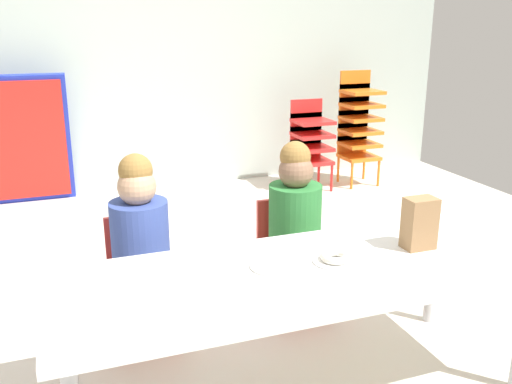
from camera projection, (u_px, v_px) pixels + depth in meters
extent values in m
cube|color=silver|center=(244.00, 317.00, 2.92)|extent=(5.79, 5.09, 0.02)
cube|color=#B24C47|center=(392.00, 288.00, 3.22)|extent=(0.43, 0.43, 0.00)
cube|color=#B2C1B7|center=(148.00, 52.00, 4.85)|extent=(5.79, 0.10, 2.42)
cube|color=white|center=(299.00, 274.00, 2.16)|extent=(1.90, 0.71, 0.04)
cylinder|color=#B2B2B7|center=(68.00, 339.00, 2.22)|extent=(0.05, 0.05, 0.52)
cylinder|color=#B2B2B7|center=(432.00, 274.00, 2.79)|extent=(0.05, 0.05, 0.52)
cube|color=red|center=(143.00, 286.00, 2.58)|extent=(0.32, 0.30, 0.03)
cube|color=red|center=(136.00, 244.00, 2.67)|extent=(0.29, 0.02, 0.30)
cylinder|color=#384C99|center=(141.00, 242.00, 2.51)|extent=(0.30, 0.30, 0.38)
sphere|color=tan|center=(137.00, 187.00, 2.44)|extent=(0.17, 0.17, 0.17)
sphere|color=olive|center=(135.00, 171.00, 2.43)|extent=(0.15, 0.15, 0.15)
cylinder|color=red|center=(118.00, 335.00, 2.46)|extent=(0.02, 0.02, 0.28)
cylinder|color=red|center=(181.00, 323.00, 2.55)|extent=(0.02, 0.02, 0.28)
cylinder|color=red|center=(112.00, 307.00, 2.69)|extent=(0.02, 0.02, 0.28)
cylinder|color=red|center=(169.00, 298.00, 2.78)|extent=(0.02, 0.02, 0.28)
cube|color=red|center=(294.00, 263.00, 2.83)|extent=(0.32, 0.30, 0.03)
cube|color=red|center=(283.00, 225.00, 2.92)|extent=(0.29, 0.02, 0.30)
cylinder|color=#2D7A38|center=(295.00, 222.00, 2.76)|extent=(0.34, 0.34, 0.38)
sphere|color=#8C664C|center=(296.00, 171.00, 2.68)|extent=(0.17, 0.17, 0.17)
sphere|color=olive|center=(295.00, 157.00, 2.67)|extent=(0.15, 0.15, 0.15)
cylinder|color=red|center=(278.00, 306.00, 2.71)|extent=(0.02, 0.02, 0.28)
cylinder|color=red|center=(329.00, 296.00, 2.80)|extent=(0.02, 0.02, 0.28)
cylinder|color=red|center=(259.00, 283.00, 2.94)|extent=(0.02, 0.02, 0.28)
cylinder|color=red|center=(307.00, 275.00, 3.03)|extent=(0.02, 0.02, 0.28)
cube|color=red|center=(312.00, 161.00, 5.03)|extent=(0.32, 0.30, 0.03)
cube|color=red|center=(305.00, 148.00, 5.13)|extent=(0.30, 0.02, 0.18)
cube|color=red|center=(312.00, 148.00, 5.00)|extent=(0.32, 0.30, 0.03)
cube|color=red|center=(306.00, 135.00, 5.10)|extent=(0.30, 0.02, 0.18)
cube|color=red|center=(312.00, 135.00, 4.96)|extent=(0.32, 0.30, 0.03)
cube|color=red|center=(306.00, 122.00, 5.06)|extent=(0.30, 0.02, 0.18)
cube|color=red|center=(313.00, 122.00, 4.93)|extent=(0.32, 0.30, 0.03)
cube|color=red|center=(306.00, 109.00, 5.03)|extent=(0.30, 0.02, 0.18)
cylinder|color=red|center=(303.00, 180.00, 4.91)|extent=(0.02, 0.02, 0.26)
cylinder|color=red|center=(332.00, 177.00, 5.00)|extent=(0.02, 0.02, 0.26)
cylinder|color=red|center=(291.00, 173.00, 5.14)|extent=(0.02, 0.02, 0.26)
cylinder|color=red|center=(319.00, 170.00, 5.23)|extent=(0.02, 0.02, 0.26)
cube|color=orange|center=(359.00, 157.00, 5.19)|extent=(0.32, 0.30, 0.03)
cube|color=orange|center=(352.00, 144.00, 5.29)|extent=(0.30, 0.02, 0.18)
cube|color=orange|center=(360.00, 144.00, 5.16)|extent=(0.32, 0.30, 0.03)
cube|color=orange|center=(353.00, 132.00, 5.26)|extent=(0.30, 0.02, 0.18)
cube|color=orange|center=(360.00, 131.00, 5.12)|extent=(0.32, 0.30, 0.03)
cube|color=orange|center=(353.00, 119.00, 5.22)|extent=(0.30, 0.02, 0.18)
cube|color=orange|center=(361.00, 118.00, 5.09)|extent=(0.32, 0.30, 0.03)
cube|color=orange|center=(354.00, 106.00, 5.18)|extent=(0.30, 0.02, 0.18)
cube|color=orange|center=(362.00, 105.00, 5.05)|extent=(0.32, 0.30, 0.03)
cube|color=orange|center=(355.00, 93.00, 5.15)|extent=(0.30, 0.02, 0.18)
cube|color=orange|center=(363.00, 92.00, 5.02)|extent=(0.32, 0.30, 0.03)
cube|color=orange|center=(355.00, 80.00, 5.11)|extent=(0.30, 0.02, 0.18)
cylinder|color=orange|center=(352.00, 175.00, 5.07)|extent=(0.02, 0.02, 0.26)
cylinder|color=orange|center=(379.00, 172.00, 5.16)|extent=(0.02, 0.02, 0.26)
cylinder|color=orange|center=(338.00, 168.00, 5.30)|extent=(0.02, 0.02, 0.26)
cylinder|color=orange|center=(364.00, 166.00, 5.39)|extent=(0.02, 0.02, 0.26)
cube|color=#1E33BF|center=(12.00, 142.00, 4.50)|extent=(0.90, 0.28, 1.09)
cube|color=red|center=(12.00, 143.00, 4.46)|extent=(0.83, 0.23, 0.99)
cube|color=#9E754C|center=(420.00, 223.00, 2.33)|extent=(0.13, 0.09, 0.22)
cylinder|color=white|center=(335.00, 261.00, 2.22)|extent=(0.18, 0.18, 0.01)
cylinder|color=white|center=(273.00, 266.00, 2.18)|extent=(0.18, 0.18, 0.01)
torus|color=white|center=(335.00, 257.00, 2.22)|extent=(0.12, 0.12, 0.03)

